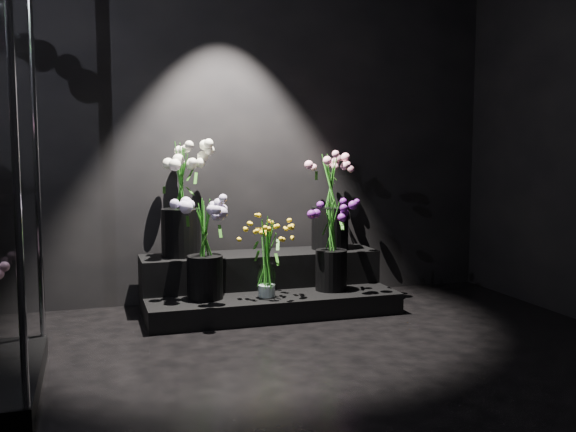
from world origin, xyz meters
name	(u,v)px	position (x,y,z in m)	size (l,w,h in m)	color
floor	(338,392)	(0.00, 0.00, 0.00)	(4.00, 4.00, 0.00)	black
wall_back	(239,113)	(0.00, 2.00, 1.40)	(4.00, 4.00, 0.00)	black
display_riser	(265,286)	(0.10, 1.66, 0.16)	(1.72, 0.76, 0.38)	black
bouquet_orange_bells	(266,256)	(0.04, 1.38, 0.42)	(0.33, 0.33, 0.54)	white
bouquet_lilac	(204,239)	(-0.37, 1.46, 0.54)	(0.42, 0.42, 0.68)	black
bouquet_purple	(331,240)	(0.53, 1.45, 0.50)	(0.30, 0.30, 0.65)	black
bouquet_cream_roses	(180,192)	(-0.47, 1.79, 0.83)	(0.45, 0.45, 0.78)	black
bouquet_pink_roses	(330,196)	(0.64, 1.78, 0.78)	(0.48, 0.48, 0.72)	black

